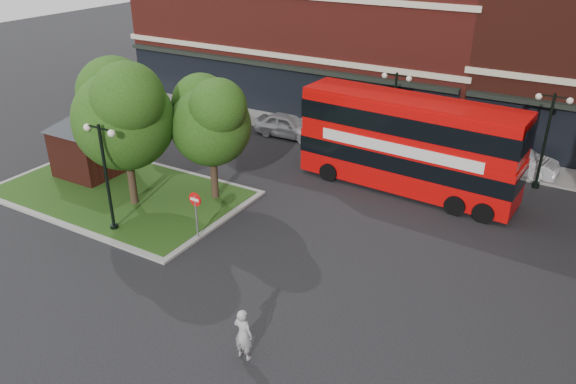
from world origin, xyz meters
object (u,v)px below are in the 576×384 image
Objects in this scene: car_silver at (288,125)px; car_white at (515,159)px; bus at (409,139)px; woman at (243,334)px.

car_white is (13.50, 1.50, -0.00)m from car_silver.
car_silver is at bearing 161.78° from bus.
bus is at bearing -87.50° from woman.
car_silver is 13.59m from car_white.
woman is at bearing -154.86° from car_silver.
car_silver reaches higher than car_white.
car_white is (4.55, 19.50, -0.18)m from woman.
woman is (-0.10, -14.37, -1.85)m from bus.
car_white is at bearing 52.72° from bus.
car_white is at bearing -100.22° from woman.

